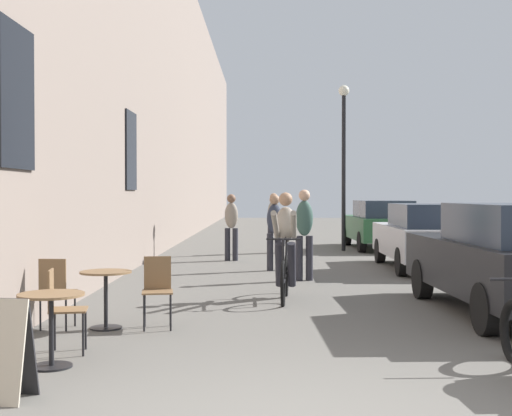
{
  "coord_description": "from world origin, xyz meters",
  "views": [
    {
      "loc": [
        -0.28,
        -4.73,
        1.68
      ],
      "look_at": [
        -0.54,
        15.83,
        1.27
      ],
      "focal_mm": 48.15,
      "sensor_mm": 36.0,
      "label": 1
    }
  ],
  "objects": [
    {
      "name": "pedestrian_near",
      "position": [
        0.49,
        8.57,
        1.0
      ],
      "size": [
        0.37,
        0.29,
        1.77
      ],
      "color": "#26262D",
      "rests_on": "ground_plane"
    },
    {
      "name": "cafe_table_mid",
      "position": [
        -2.26,
        3.78,
        0.52
      ],
      "size": [
        0.64,
        0.64,
        0.72
      ],
      "color": "black",
      "rests_on": "ground_plane"
    },
    {
      "name": "pedestrian_furthest",
      "position": [
        -0.02,
        14.84,
        0.96
      ],
      "size": [
        0.35,
        0.25,
        1.71
      ],
      "color": "#26262D",
      "rests_on": "ground_plane"
    },
    {
      "name": "parked_car_nearest",
      "position": [
        3.14,
        4.77,
        0.81
      ],
      "size": [
        1.97,
        4.43,
        1.55
      ],
      "color": "black",
      "rests_on": "ground_plane"
    },
    {
      "name": "cafe_chair_near_toward_street",
      "position": [
        -2.42,
        2.43,
        0.52
      ],
      "size": [
        0.44,
        0.44,
        0.89
      ],
      "color": "black",
      "rests_on": "ground_plane"
    },
    {
      "name": "street_lamp",
      "position": [
        2.06,
        15.59,
        3.11
      ],
      "size": [
        0.32,
        0.32,
        4.9
      ],
      "color": "black",
      "rests_on": "ground_plane"
    },
    {
      "name": "building_facade_left",
      "position": [
        -3.45,
        14.0,
        5.07
      ],
      "size": [
        0.54,
        68.0,
        10.14
      ],
      "color": "gray",
      "rests_on": "ground_plane"
    },
    {
      "name": "cafe_chair_mid_toward_street",
      "position": [
        -1.63,
        3.86,
        0.52
      ],
      "size": [
        0.43,
        0.43,
        0.89
      ],
      "color": "black",
      "rests_on": "ground_plane"
    },
    {
      "name": "cafe_chair_mid_toward_wall",
      "position": [
        -2.87,
        3.7,
        0.52
      ],
      "size": [
        0.4,
        0.4,
        0.89
      ],
      "color": "black",
      "rests_on": "ground_plane"
    },
    {
      "name": "parked_car_third",
      "position": [
        3.28,
        16.34,
        0.77
      ],
      "size": [
        1.88,
        4.24,
        1.49
      ],
      "color": "#23512D",
      "rests_on": "ground_plane"
    },
    {
      "name": "pedestrian_mid",
      "position": [
        -0.06,
        10.32,
        0.94
      ],
      "size": [
        0.38,
        0.3,
        1.67
      ],
      "color": "#26262D",
      "rests_on": "ground_plane"
    },
    {
      "name": "parked_car_second",
      "position": [
        3.31,
        10.54,
        0.76
      ],
      "size": [
        1.77,
        4.14,
        1.47
      ],
      "color": "#B7B7BC",
      "rests_on": "ground_plane"
    },
    {
      "name": "pedestrian_far",
      "position": [
        -1.12,
        12.55,
        0.95
      ],
      "size": [
        0.37,
        0.29,
        1.68
      ],
      "color": "#26262D",
      "rests_on": "ground_plane"
    },
    {
      "name": "cyclist_on_bicycle",
      "position": [
        0.05,
        6.21,
        0.81
      ],
      "size": [
        0.52,
        1.76,
        1.74
      ],
      "color": "black",
      "rests_on": "ground_plane"
    },
    {
      "name": "cafe_table_near",
      "position": [
        -2.35,
        1.86,
        0.52
      ],
      "size": [
        0.64,
        0.64,
        0.72
      ],
      "color": "black",
      "rests_on": "ground_plane"
    }
  ]
}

